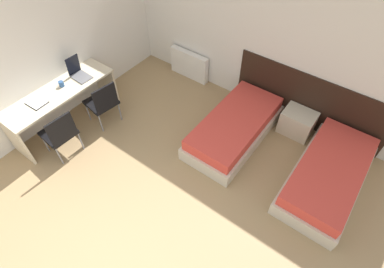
% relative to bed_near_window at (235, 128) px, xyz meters
% --- Properties ---
extents(wall_back, '(5.85, 0.05, 2.70)m').
position_rel_bed_near_window_xyz_m(wall_back, '(-0.30, 1.00, 1.14)').
color(wall_back, silver).
rests_on(wall_back, ground_plane).
extents(wall_left, '(0.05, 4.86, 2.70)m').
position_rel_bed_near_window_xyz_m(wall_left, '(-2.75, -0.96, 1.14)').
color(wall_left, silver).
rests_on(wall_left, ground_plane).
extents(headboard_panel, '(2.55, 0.03, 1.00)m').
position_rel_bed_near_window_xyz_m(headboard_panel, '(0.78, 0.96, 0.29)').
color(headboard_panel, black).
rests_on(headboard_panel, ground_plane).
extents(bed_near_window, '(0.89, 1.85, 0.43)m').
position_rel_bed_near_window_xyz_m(bed_near_window, '(0.00, 0.00, 0.00)').
color(bed_near_window, beige).
rests_on(bed_near_window, ground_plane).
extents(bed_near_door, '(0.89, 1.85, 0.43)m').
position_rel_bed_near_window_xyz_m(bed_near_door, '(1.56, 0.00, 0.00)').
color(bed_near_door, beige).
rests_on(bed_near_door, ground_plane).
extents(nightstand, '(0.52, 0.40, 0.43)m').
position_rel_bed_near_window_xyz_m(nightstand, '(0.78, 0.72, 0.00)').
color(nightstand, beige).
rests_on(nightstand, ground_plane).
extents(radiator, '(0.84, 0.12, 0.55)m').
position_rel_bed_near_window_xyz_m(radiator, '(-1.59, 0.88, 0.07)').
color(radiator, silver).
rests_on(radiator, ground_plane).
extents(desk, '(0.58, 1.83, 0.74)m').
position_rel_bed_near_window_xyz_m(desk, '(-2.44, -1.43, 0.36)').
color(desk, beige).
rests_on(desk, ground_plane).
extents(chair_near_laptop, '(0.51, 0.51, 0.85)m').
position_rel_bed_near_window_xyz_m(chair_near_laptop, '(-1.96, -1.01, 0.26)').
color(chair_near_laptop, black).
rests_on(chair_near_laptop, ground_plane).
extents(chair_near_notebook, '(0.48, 0.48, 0.85)m').
position_rel_bed_near_window_xyz_m(chair_near_notebook, '(-1.96, -1.87, 0.26)').
color(chair_near_notebook, black).
rests_on(chair_near_notebook, ground_plane).
extents(laptop, '(0.34, 0.25, 0.35)m').
position_rel_bed_near_window_xyz_m(laptop, '(-2.46, -0.98, 0.60)').
color(laptop, slate).
rests_on(laptop, desk).
extents(open_notebook, '(0.30, 0.25, 0.02)m').
position_rel_bed_near_window_xyz_m(open_notebook, '(-2.46, -1.79, 0.54)').
color(open_notebook, black).
rests_on(open_notebook, desk).
extents(mug, '(0.08, 0.08, 0.09)m').
position_rel_bed_near_window_xyz_m(mug, '(-2.48, -1.32, 0.58)').
color(mug, '#2D5184').
rests_on(mug, desk).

